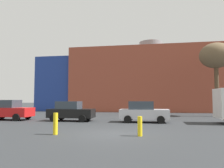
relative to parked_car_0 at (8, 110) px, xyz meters
name	(u,v)px	position (x,y,z in m)	size (l,w,h in m)	color
ground_plane	(112,134)	(10.76, -6.28, -0.91)	(200.00, 200.00, 0.00)	#2D3033
building_backdrop	(151,82)	(13.08, 20.32, 3.93)	(37.13, 13.65, 11.90)	#9E4733
parked_car_0	(8,110)	(0.00, 0.00, 0.00)	(4.21, 2.07, 1.83)	red
parked_car_1	(71,111)	(6.02, 0.00, -0.06)	(3.94, 1.94, 1.71)	black
parked_car_2	(143,112)	(12.31, 0.00, -0.05)	(3.98, 1.95, 1.72)	silver
bare_tree_0	(216,57)	(20.16, 7.52, 5.74)	(3.55, 3.55, 8.19)	brown
bollard_yellow_0	(140,126)	(12.32, -6.89, -0.40)	(0.24, 0.24, 1.01)	yellow
bollard_yellow_1	(55,124)	(7.85, -7.18, -0.33)	(0.24, 0.24, 1.16)	yellow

